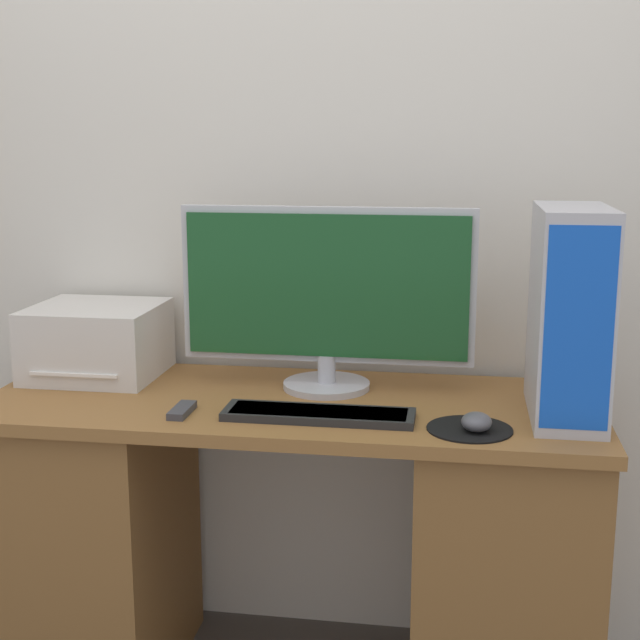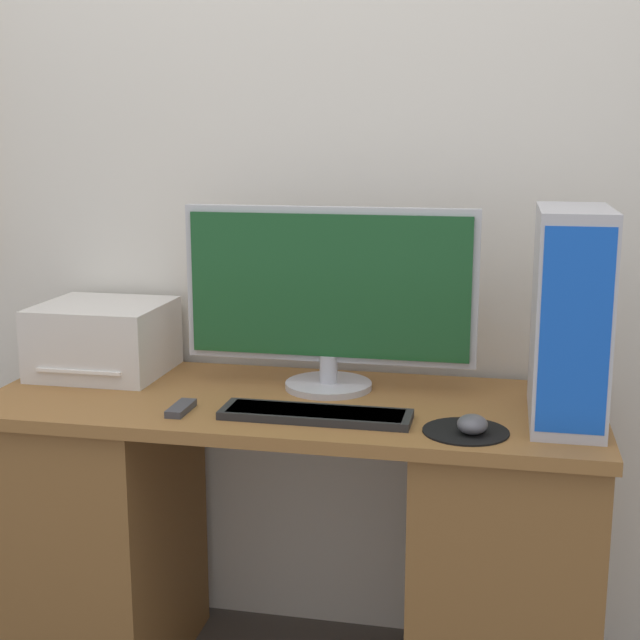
% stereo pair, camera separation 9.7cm
% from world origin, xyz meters
% --- Properties ---
extents(wall_back, '(6.40, 0.13, 2.70)m').
position_xyz_m(wall_back, '(0.00, 0.62, 1.35)').
color(wall_back, silver).
rests_on(wall_back, ground_plane).
extents(desk, '(1.45, 0.56, 0.76)m').
position_xyz_m(desk, '(0.00, 0.28, 0.39)').
color(desk, brown).
rests_on(desk, ground_plane).
extents(monitor, '(0.72, 0.21, 0.45)m').
position_xyz_m(monitor, '(0.07, 0.39, 1.00)').
color(monitor, '#B7B7BC').
rests_on(monitor, desk).
extents(keyboard, '(0.42, 0.12, 0.02)m').
position_xyz_m(keyboard, '(0.09, 0.15, 0.77)').
color(keyboard, black).
rests_on(keyboard, desk).
extents(mousepad, '(0.18, 0.18, 0.00)m').
position_xyz_m(mousepad, '(0.42, 0.12, 0.76)').
color(mousepad, black).
rests_on(mousepad, desk).
extents(mouse, '(0.06, 0.07, 0.04)m').
position_xyz_m(mouse, '(0.43, 0.10, 0.78)').
color(mouse, '#4C4C51').
rests_on(mouse, mousepad).
extents(computer_tower, '(0.15, 0.34, 0.46)m').
position_xyz_m(computer_tower, '(0.63, 0.25, 0.99)').
color(computer_tower, '#B2B2B7').
rests_on(computer_tower, desk).
extents(printer, '(0.32, 0.31, 0.18)m').
position_xyz_m(printer, '(-0.53, 0.41, 0.85)').
color(printer, beige).
rests_on(printer, desk).
extents(remote_control, '(0.04, 0.11, 0.02)m').
position_xyz_m(remote_control, '(-0.22, 0.13, 0.76)').
color(remote_control, '#38383D').
rests_on(remote_control, desk).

